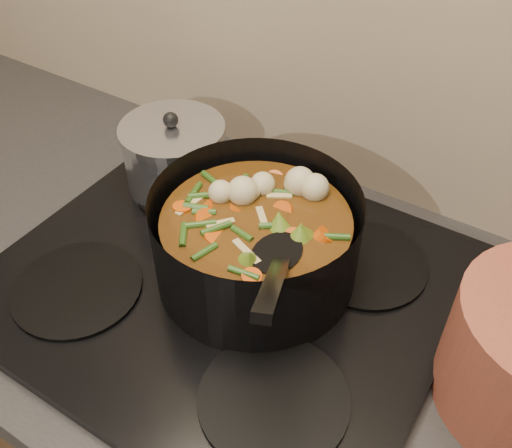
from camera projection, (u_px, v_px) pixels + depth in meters
The scene contains 4 objects.
counter at pixel (233, 437), 1.13m from camera, with size 2.64×0.64×0.91m.
stovetop at pixel (225, 281), 0.82m from camera, with size 0.62×0.54×0.03m.
stockpot at pixel (256, 242), 0.77m from camera, with size 0.33×0.37×0.21m.
saucepan at pixel (175, 156), 0.93m from camera, with size 0.17×0.17×0.14m.
Camera 1 is at (0.33, 1.49, 1.54)m, focal length 40.00 mm.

